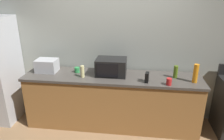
% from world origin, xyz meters
% --- Properties ---
extents(ground_plane, '(8.00, 8.00, 0.00)m').
position_xyz_m(ground_plane, '(0.00, 0.00, 0.00)').
color(ground_plane, '#93704C').
extents(back_wall, '(6.40, 0.10, 2.70)m').
position_xyz_m(back_wall, '(0.00, 0.81, 1.35)').
color(back_wall, '#9EA399').
rests_on(back_wall, ground_plane).
extents(counter_run, '(2.84, 0.64, 0.90)m').
position_xyz_m(counter_run, '(0.00, 0.40, 0.45)').
color(counter_run, '#9E6B38').
rests_on(counter_run, ground_plane).
extents(microwave, '(0.48, 0.35, 0.27)m').
position_xyz_m(microwave, '(-0.02, 0.45, 1.04)').
color(microwave, black).
rests_on(microwave, counter_run).
extents(toaster_oven, '(0.34, 0.26, 0.21)m').
position_xyz_m(toaster_oven, '(-1.10, 0.46, 1.01)').
color(toaster_oven, '#B7BABF').
rests_on(toaster_oven, counter_run).
extents(cordless_phone, '(0.07, 0.12, 0.15)m').
position_xyz_m(cordless_phone, '(0.54, 0.23, 0.98)').
color(cordless_phone, black).
rests_on(cordless_phone, counter_run).
extents(bottle_dish_soap, '(0.07, 0.07, 0.28)m').
position_xyz_m(bottle_dish_soap, '(1.25, 0.30, 1.04)').
color(bottle_dish_soap, orange).
rests_on(bottle_dish_soap, counter_run).
extents(bottle_vinegar, '(0.06, 0.06, 0.19)m').
position_xyz_m(bottle_vinegar, '(-0.45, 0.29, 0.99)').
color(bottle_vinegar, beige).
rests_on(bottle_vinegar, counter_run).
extents(bottle_olive_oil, '(0.07, 0.07, 0.20)m').
position_xyz_m(bottle_olive_oil, '(0.99, 0.45, 1.00)').
color(bottle_olive_oil, '#4C6B19').
rests_on(bottle_olive_oil, counter_run).
extents(mug_green, '(0.09, 0.09, 0.09)m').
position_xyz_m(mug_green, '(-0.60, 0.48, 0.94)').
color(mug_green, '#2D8C47').
rests_on(mug_green, counter_run).
extents(mug_red, '(0.08, 0.08, 0.10)m').
position_xyz_m(mug_red, '(0.86, 0.16, 0.95)').
color(mug_red, red).
rests_on(mug_red, counter_run).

